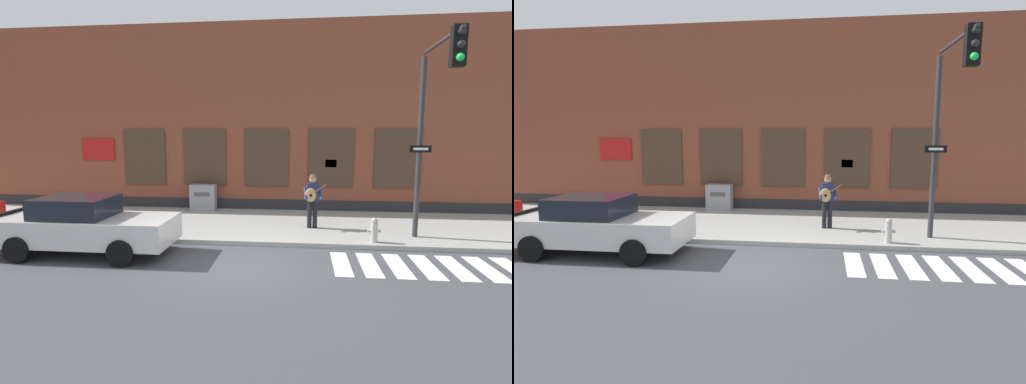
% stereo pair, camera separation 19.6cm
% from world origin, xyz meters
% --- Properties ---
extents(ground_plane, '(160.00, 160.00, 0.00)m').
position_xyz_m(ground_plane, '(0.00, 0.00, 0.00)').
color(ground_plane, '#424449').
extents(sidewalk, '(28.00, 5.09, 0.14)m').
position_xyz_m(sidewalk, '(0.00, 4.29, 0.07)').
color(sidewalk, '#9E9E99').
rests_on(sidewalk, ground).
extents(building_backdrop, '(28.00, 4.06, 7.53)m').
position_xyz_m(building_backdrop, '(-0.00, 8.82, 3.76)').
color(building_backdrop, brown).
rests_on(building_backdrop, ground).
extents(crosswalk, '(5.78, 1.90, 0.01)m').
position_xyz_m(crosswalk, '(5.08, 0.44, 0.01)').
color(crosswalk, silver).
rests_on(crosswalk, ground).
extents(red_car, '(4.61, 2.00, 1.53)m').
position_xyz_m(red_car, '(-4.25, 0.53, 0.77)').
color(red_car, silver).
rests_on(red_car, ground).
extents(busker, '(0.73, 0.56, 1.73)m').
position_xyz_m(busker, '(1.76, 3.66, 1.13)').
color(busker, black).
rests_on(busker, sidewalk).
extents(traffic_light, '(0.60, 2.91, 5.35)m').
position_xyz_m(traffic_light, '(4.76, 1.81, 3.82)').
color(traffic_light, '#2D2D30').
rests_on(traffic_light, sidewalk).
extents(utility_box, '(1.02, 0.54, 1.03)m').
position_xyz_m(utility_box, '(-2.52, 6.38, 0.65)').
color(utility_box, gray).
rests_on(utility_box, sidewalk).
extents(fire_hydrant, '(0.38, 0.20, 0.70)m').
position_xyz_m(fire_hydrant, '(3.45, 2.09, 0.48)').
color(fire_hydrant, '#B2ADA8').
rests_on(fire_hydrant, sidewalk).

